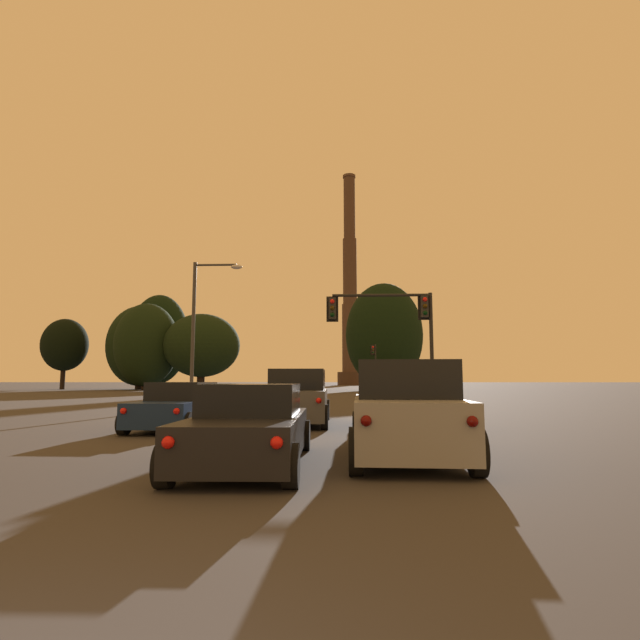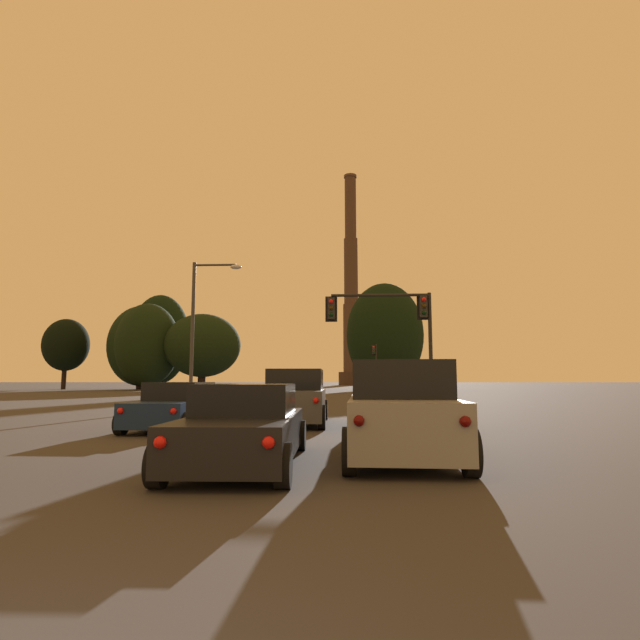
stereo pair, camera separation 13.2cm
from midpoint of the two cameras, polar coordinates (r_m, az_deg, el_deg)
sedan_left_lane_front at (r=16.36m, az=-15.71°, el=-9.52°), size 2.07×4.74×1.43m
suv_right_lane_second at (r=10.11m, az=9.43°, el=-10.19°), size 2.28×4.97×1.86m
sedan_center_lane_second at (r=9.22m, az=-8.17°, el=-11.98°), size 2.07×4.74×1.43m
suv_center_lane_front at (r=17.34m, az=-2.53°, el=-8.84°), size 2.15×4.92×1.86m
suv_right_lane_front at (r=15.83m, az=8.57°, el=-8.96°), size 2.20×4.94×1.86m
traffic_light_overhead_right at (r=24.18m, az=8.66°, el=-0.06°), size 5.21×0.50×5.67m
traffic_light_far_right at (r=60.21m, az=6.36°, el=-4.64°), size 0.78×0.50×5.74m
street_lamp at (r=28.40m, az=-13.38°, el=0.29°), size 2.78×0.36×8.05m
smokestack at (r=139.55m, az=3.61°, el=2.22°), size 7.20×7.20×59.96m
treeline_far_right at (r=75.13m, az=-13.23°, el=-2.85°), size 11.14×10.03×11.14m
treeline_center_right at (r=85.45m, az=-17.80°, el=-2.09°), size 9.55×8.60×15.36m
treeline_center_left at (r=84.41m, az=-19.73°, el=-2.79°), size 10.44×9.40×13.25m
treeline_far_left at (r=71.99m, az=7.48°, el=-1.72°), size 10.99×9.89×15.36m
treeline_right_mid at (r=78.39m, az=-19.08°, el=-2.69°), size 9.42×8.48×12.83m
treeline_left_mid at (r=88.20m, az=-27.01°, el=-2.56°), size 7.11×6.40×11.07m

